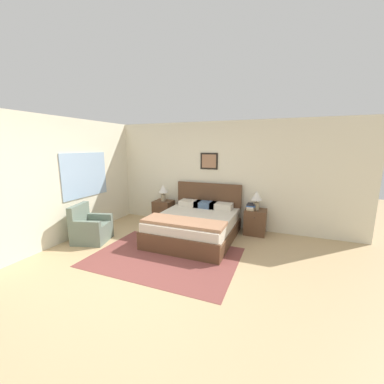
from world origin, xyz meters
TOP-DOWN VIEW (x-y plane):
  - ground_plane at (0.00, 0.00)m, footprint 16.00×16.00m
  - wall_back at (0.00, 2.80)m, footprint 7.24×0.09m
  - wall_left at (-2.45, 1.38)m, footprint 0.08×5.17m
  - area_rug_main at (-0.10, 0.68)m, footprint 2.63×1.83m
  - bed at (0.09, 1.77)m, footprint 1.67×1.96m
  - armchair at (-1.93, 0.76)m, footprint 0.81×0.81m
  - nightstand_near_window at (-1.11, 2.51)m, footprint 0.48×0.46m
  - nightstand_by_door at (1.29, 2.51)m, footprint 0.48×0.46m
  - table_lamp_near_window at (-1.10, 2.49)m, footprint 0.24×0.24m
  - table_lamp_by_door at (1.29, 2.49)m, footprint 0.24×0.24m
  - book_thick_bottom at (1.18, 2.46)m, footprint 0.17×0.23m
  - book_hardcover_middle at (1.18, 2.46)m, footprint 0.16×0.24m
  - book_novel_upper at (1.18, 2.46)m, footprint 0.21×0.23m
  - book_slim_near_top at (1.18, 2.46)m, footprint 0.18×0.22m

SIDE VIEW (x-z plane):
  - ground_plane at x=0.00m, z-range 0.00..0.00m
  - area_rug_main at x=-0.10m, z-range 0.00..0.01m
  - armchair at x=-1.93m, z-range -0.12..0.68m
  - nightstand_near_window at x=-1.11m, z-range 0.00..0.58m
  - nightstand_by_door at x=1.29m, z-range 0.00..0.58m
  - bed at x=0.09m, z-range -0.25..0.85m
  - book_thick_bottom at x=1.18m, z-range 0.58..0.62m
  - book_hardcover_middle at x=1.18m, z-range 0.62..0.66m
  - book_novel_upper at x=1.18m, z-range 0.66..0.69m
  - book_slim_near_top at x=1.18m, z-range 0.69..0.72m
  - table_lamp_near_window at x=-1.10m, z-range 0.65..1.08m
  - table_lamp_by_door at x=1.29m, z-range 0.65..1.08m
  - wall_back at x=0.00m, z-range 0.00..2.60m
  - wall_left at x=-2.45m, z-range 0.00..2.60m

